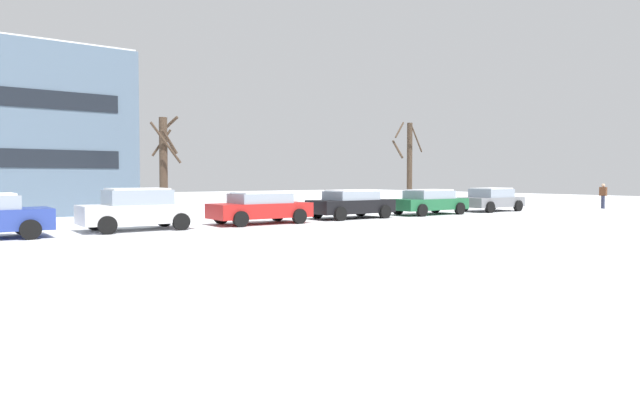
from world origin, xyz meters
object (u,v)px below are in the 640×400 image
object	(u,v)px
parked_car_black	(351,204)
parked_car_red	(260,207)
pedestrian_crossing	(603,194)
parked_car_green	(429,202)
parked_car_white	(138,209)
parked_car_gray	(491,199)

from	to	relation	value
parked_car_black	parked_car_red	bearing A→B (deg)	-177.37
parked_car_red	pedestrian_crossing	world-z (taller)	pedestrian_crossing
parked_car_green	pedestrian_crossing	world-z (taller)	pedestrian_crossing
parked_car_white	parked_car_black	xyz separation A→B (m)	(10.21, 0.08, -0.08)
parked_car_red	parked_car_black	world-z (taller)	parked_car_black
parked_car_green	pedestrian_crossing	bearing A→B (deg)	-10.11
parked_car_red	parked_car_black	bearing A→B (deg)	2.63
parked_car_white	pedestrian_crossing	distance (m)	28.75
parked_car_red	parked_car_gray	bearing A→B (deg)	-0.36
parked_car_white	parked_car_red	distance (m)	5.11
parked_car_black	parked_car_green	xyz separation A→B (m)	(5.11, -0.25, -0.02)
parked_car_white	pedestrian_crossing	xyz separation A→B (m)	(28.64, -2.55, 0.13)
parked_car_red	pedestrian_crossing	size ratio (longest dim) A/B	2.68
parked_car_red	parked_car_black	xyz separation A→B (m)	(5.11, 0.23, 0.01)
parked_car_red	parked_car_gray	world-z (taller)	parked_car_gray
parked_car_black	parked_car_green	bearing A→B (deg)	-2.82
parked_car_black	parked_car_gray	world-z (taller)	parked_car_gray
parked_car_green	parked_car_red	bearing A→B (deg)	179.91
parked_car_gray	parked_car_red	bearing A→B (deg)	179.64
parked_car_white	parked_car_green	distance (m)	15.32
parked_car_black	pedestrian_crossing	world-z (taller)	pedestrian_crossing
parked_car_black	parked_car_gray	xyz separation A→B (m)	(10.21, -0.33, -0.01)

